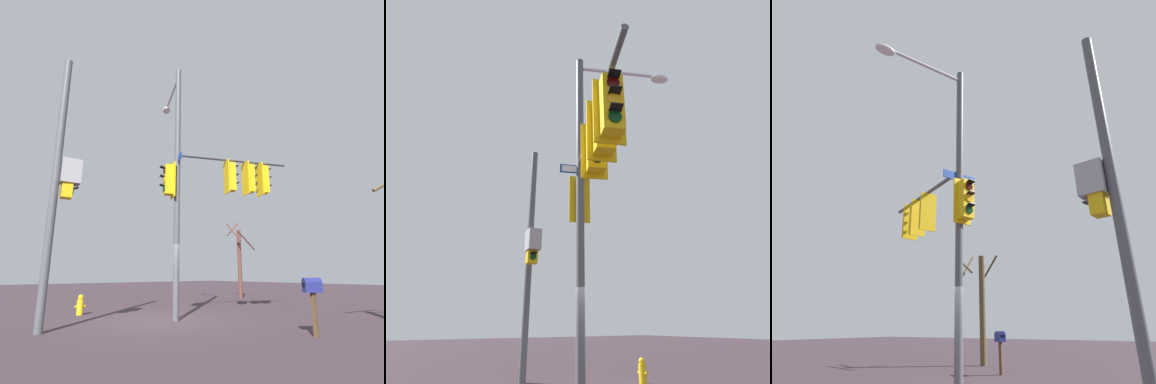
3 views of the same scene
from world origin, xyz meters
TOP-DOWN VIEW (x-y plane):
  - main_signal_pole_assembly at (-1.32, 0.78)m, footprint 4.70×4.64m
  - secondary_pole_assembly at (3.71, -0.10)m, footprint 0.82×0.53m
  - mailbox at (-1.22, 4.74)m, footprint 0.50×0.45m
  - bare_tree_across_street at (-3.23, 7.01)m, footprint 1.90×1.94m

SIDE VIEW (x-z plane):
  - mailbox at x=-1.22m, z-range 0.40..1.81m
  - bare_tree_across_street at x=-3.23m, z-range 0.14..5.05m
  - secondary_pole_assembly at x=3.71m, z-range 0.12..8.27m
  - main_signal_pole_assembly at x=-1.32m, z-range 0.48..9.91m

